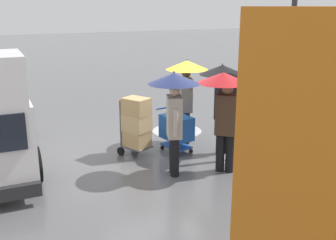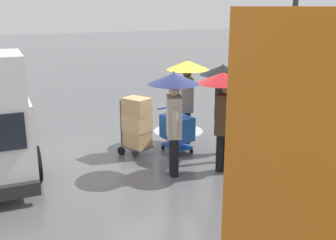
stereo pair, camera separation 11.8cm
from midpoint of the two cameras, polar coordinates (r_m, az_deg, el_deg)
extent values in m
plane|color=#5B5B5E|center=(9.67, -1.02, -4.60)|extent=(90.00, 90.00, 0.00)
cylinder|color=#ADAFB5|center=(9.65, 12.22, -5.01)|extent=(1.89, 1.89, 0.01)
cylinder|color=silver|center=(11.30, 0.98, -1.52)|extent=(1.39, 1.39, 0.01)
cylinder|color=black|center=(8.42, -18.80, -6.05)|extent=(0.26, 0.73, 0.72)
cylinder|color=black|center=(11.48, -20.49, -0.41)|extent=(0.26, 0.73, 0.72)
cube|color=#1951B2|center=(9.55, 0.86, -1.07)|extent=(0.63, 0.83, 0.56)
cube|color=#1951B2|center=(9.69, 0.85, -3.67)|extent=(0.57, 0.75, 0.04)
cylinder|color=#1951B2|center=(9.77, -0.57, 1.77)|extent=(0.58, 0.13, 0.04)
sphere|color=black|center=(9.61, 2.92, -4.43)|extent=(0.10, 0.10, 0.10)
sphere|color=black|center=(9.38, 0.90, -4.94)|extent=(0.10, 0.10, 0.10)
sphere|color=black|center=(10.07, 0.80, -3.45)|extent=(0.10, 0.10, 0.10)
sphere|color=black|center=(9.85, -1.17, -3.91)|extent=(0.10, 0.10, 0.10)
cube|color=#515156|center=(9.45, -4.76, -3.76)|extent=(0.70, 0.75, 0.03)
cylinder|color=#515156|center=(9.63, -5.29, 0.04)|extent=(0.04, 0.04, 1.10)
cylinder|color=#515156|center=(9.33, -7.11, -0.55)|extent=(0.04, 0.04, 1.10)
cylinder|color=black|center=(9.85, -5.12, -3.66)|extent=(0.14, 0.20, 0.20)
cylinder|color=black|center=(9.52, -7.06, -4.42)|extent=(0.14, 0.20, 0.20)
cube|color=tan|center=(9.39, -4.79, -2.60)|extent=(0.64, 0.68, 0.37)
cube|color=tan|center=(9.28, -4.84, -0.41)|extent=(0.67, 0.71, 0.37)
cube|color=tan|center=(9.18, -4.90, 1.90)|extent=(0.65, 0.71, 0.40)
cylinder|color=black|center=(10.39, 2.10, -0.77)|extent=(0.18, 0.18, 0.82)
cylinder|color=black|center=(10.20, 2.25, -1.09)|extent=(0.18, 0.18, 0.82)
cube|color=slate|center=(10.08, 2.22, 3.60)|extent=(0.41, 0.51, 0.84)
sphere|color=brown|center=(9.98, 2.26, 6.63)|extent=(0.22, 0.22, 0.22)
cylinder|color=slate|center=(10.35, 2.02, 3.63)|extent=(0.10, 0.10, 0.55)
cylinder|color=slate|center=(9.87, 2.50, 4.62)|extent=(0.32, 0.20, 0.50)
cylinder|color=#333338|center=(9.91, 2.33, 5.62)|extent=(0.02, 0.02, 0.86)
cone|color=yellow|center=(9.85, 2.35, 7.79)|extent=(1.04, 1.04, 0.22)
sphere|color=#333338|center=(9.83, 2.36, 8.54)|extent=(0.04, 0.04, 0.04)
cylinder|color=black|center=(8.23, 0.55, -5.31)|extent=(0.18, 0.18, 0.82)
cylinder|color=black|center=(8.41, 0.41, -4.82)|extent=(0.18, 0.18, 0.82)
cube|color=#B2A899|center=(8.06, 0.49, 0.46)|extent=(0.42, 0.51, 0.84)
sphere|color=beige|center=(7.93, 0.50, 4.22)|extent=(0.22, 0.22, 0.22)
cylinder|color=#B2A899|center=(7.83, 0.68, -0.40)|extent=(0.10, 0.10, 0.55)
cylinder|color=#B2A899|center=(8.18, 0.22, 2.28)|extent=(0.32, 0.20, 0.50)
cylinder|color=#333338|center=(8.07, 0.42, 3.25)|extent=(0.02, 0.02, 0.86)
cone|color=navy|center=(7.99, 0.43, 5.91)|extent=(1.04, 1.04, 0.22)
sphere|color=#333338|center=(7.97, 0.43, 6.83)|extent=(0.04, 0.04, 0.04)
cylinder|color=black|center=(8.53, 8.35, -4.71)|extent=(0.18, 0.18, 0.82)
cylinder|color=black|center=(8.55, 7.03, -4.58)|extent=(0.18, 0.18, 0.82)
cube|color=#473323|center=(8.29, 7.90, 0.74)|extent=(0.51, 0.50, 0.84)
sphere|color=#8C6647|center=(8.16, 8.04, 4.40)|extent=(0.22, 0.22, 0.22)
cylinder|color=#473323|center=(8.27, 9.66, 0.26)|extent=(0.10, 0.10, 0.55)
cylinder|color=#473323|center=(8.24, 6.70, 2.28)|extent=(0.28, 0.29, 0.50)
cylinder|color=#333338|center=(8.21, 7.31, 3.35)|extent=(0.02, 0.02, 0.86)
cone|color=red|center=(8.14, 7.41, 5.96)|extent=(1.04, 1.04, 0.22)
sphere|color=#333338|center=(8.12, 7.44, 6.87)|extent=(0.04, 0.04, 0.04)
cylinder|color=black|center=(9.60, 8.12, -2.33)|extent=(0.18, 0.18, 0.82)
cylinder|color=black|center=(9.53, 7.02, -2.43)|extent=(0.18, 0.18, 0.82)
cube|color=black|center=(9.34, 7.76, 2.46)|extent=(0.48, 0.36, 0.84)
sphere|color=tan|center=(9.23, 7.88, 5.73)|extent=(0.22, 0.22, 0.22)
cylinder|color=black|center=(9.45, 9.20, 2.26)|extent=(0.10, 0.10, 0.55)
cylinder|color=black|center=(9.20, 6.82, 3.71)|extent=(0.15, 0.32, 0.50)
cylinder|color=#333338|center=(9.22, 7.27, 4.73)|extent=(0.02, 0.02, 0.86)
cone|color=black|center=(9.16, 7.35, 7.06)|extent=(1.04, 1.04, 0.22)
sphere|color=#333338|center=(9.14, 7.38, 7.87)|extent=(0.04, 0.04, 0.04)
cube|color=brown|center=(9.51, 7.30, 2.97)|extent=(0.32, 0.21, 0.44)
cylinder|color=#2D2D33|center=(9.48, 16.33, 5.62)|extent=(0.12, 0.12, 3.60)
camera|label=1|loc=(0.06, -90.40, -0.11)|focal=43.02mm
camera|label=2|loc=(0.06, 89.60, 0.11)|focal=43.02mm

